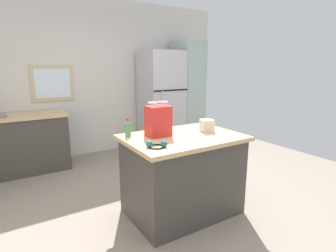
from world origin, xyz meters
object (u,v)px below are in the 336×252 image
object	(u,v)px
tall_cabinet	(187,94)
ear_defenders	(157,145)
shopping_bag	(158,121)
bottle	(128,128)
kitchen_island	(182,174)
refrigerator	(161,100)
small_box	(207,126)

from	to	relation	value
tall_cabinet	ear_defenders	distance (m)	3.26
shopping_bag	ear_defenders	world-z (taller)	shopping_bag
shopping_bag	ear_defenders	size ratio (longest dim) A/B	1.80
shopping_bag	bottle	size ratio (longest dim) A/B	1.85
kitchen_island	refrigerator	bearing A→B (deg)	64.81
kitchen_island	small_box	world-z (taller)	small_box
tall_cabinet	bottle	world-z (taller)	tall_cabinet
refrigerator	tall_cabinet	size ratio (longest dim) A/B	0.91
shopping_bag	small_box	size ratio (longest dim) A/B	2.67
small_box	bottle	bearing A→B (deg)	161.92
tall_cabinet	bottle	xyz separation A→B (m)	(-2.19, -1.97, -0.07)
kitchen_island	ear_defenders	distance (m)	0.67
refrigerator	bottle	bearing A→B (deg)	-128.50
refrigerator	small_box	bearing A→B (deg)	-107.79
refrigerator	shopping_bag	xyz separation A→B (m)	(-1.29, -2.12, 0.10)
bottle	tall_cabinet	bearing A→B (deg)	41.98
small_box	ear_defenders	xyz separation A→B (m)	(-0.78, -0.23, -0.05)
tall_cabinet	kitchen_island	bearing A→B (deg)	-126.71
ear_defenders	shopping_bag	bearing A→B (deg)	58.03
kitchen_island	bottle	xyz separation A→B (m)	(-0.50, 0.29, 0.53)
ear_defenders	refrigerator	bearing A→B (deg)	58.67
small_box	bottle	distance (m)	0.89
kitchen_island	bottle	size ratio (longest dim) A/B	6.21
kitchen_island	ear_defenders	size ratio (longest dim) A/B	6.05
tall_cabinet	bottle	distance (m)	2.94
tall_cabinet	small_box	xyz separation A→B (m)	(-1.34, -2.24, -0.09)
kitchen_island	bottle	bearing A→B (deg)	149.96
kitchen_island	small_box	distance (m)	0.61
small_box	ear_defenders	world-z (taller)	small_box
ear_defenders	bottle	bearing A→B (deg)	97.11
shopping_bag	bottle	bearing A→B (deg)	150.58
refrigerator	ear_defenders	bearing A→B (deg)	-121.33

